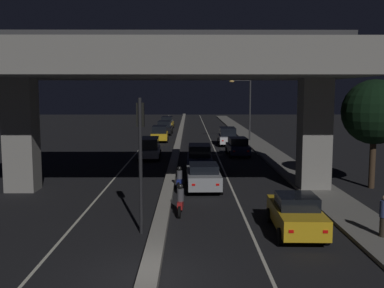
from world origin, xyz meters
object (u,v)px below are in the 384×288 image
(motorcycle_blue_filtering_mid, at_px, (179,180))
(car_taxi_yellow_lead, at_px, (296,214))
(car_dark_blue_fourth, at_px, (238,146))
(car_dark_blue_third, at_px, (200,158))
(car_taxi_yellow_fourth_oncoming, at_px, (167,122))
(car_black_third_oncoming, at_px, (165,128))
(car_white_fifth, at_px, (228,136))
(pedestrian_on_sidewalk, at_px, (384,216))
(motorcycle_red_filtering_near, at_px, (180,202))
(street_lamp, at_px, (247,104))
(car_taxi_yellow_second_oncoming, at_px, (160,133))
(traffic_light_left_of_median, at_px, (140,142))
(car_white_lead_oncoming, at_px, (150,148))
(car_silver_second, at_px, (203,176))

(motorcycle_blue_filtering_mid, bearing_deg, car_taxi_yellow_lead, -144.71)
(car_taxi_yellow_lead, height_order, car_dark_blue_fourth, car_dark_blue_fourth)
(car_dark_blue_third, relative_size, car_dark_blue_fourth, 0.98)
(car_dark_blue_third, xyz_separation_m, car_taxi_yellow_fourth_oncoming, (-4.16, 37.39, 0.02))
(car_black_third_oncoming, relative_size, motorcycle_blue_filtering_mid, 2.45)
(car_white_fifth, height_order, pedestrian_on_sidewalk, car_white_fifth)
(car_black_third_oncoming, xyz_separation_m, motorcycle_red_filtering_near, (2.89, -39.39, -0.32))
(street_lamp, xyz_separation_m, car_dark_blue_third, (-5.80, -19.18, -3.31))
(street_lamp, bearing_deg, car_taxi_yellow_second_oncoming, 179.78)
(pedestrian_on_sidewalk, bearing_deg, car_taxi_yellow_second_oncoming, 107.43)
(traffic_light_left_of_median, distance_m, car_white_fifth, 30.64)
(car_white_lead_oncoming, bearing_deg, car_white_fifth, 139.95)
(car_taxi_yellow_lead, distance_m, motorcycle_blue_filtering_mid, 9.25)
(car_silver_second, height_order, car_dark_blue_third, car_dark_blue_third)
(car_silver_second, relative_size, car_dark_blue_fourth, 1.06)
(car_dark_blue_fourth, bearing_deg, car_white_lead_oncoming, 99.66)
(car_taxi_yellow_lead, xyz_separation_m, motorcycle_red_filtering_near, (-4.72, 2.73, -0.17))
(car_dark_blue_fourth, height_order, motorcycle_red_filtering_near, car_dark_blue_fourth)
(car_white_lead_oncoming, distance_m, motorcycle_blue_filtering_mid, 13.00)
(car_white_lead_oncoming, height_order, car_taxi_yellow_second_oncoming, car_taxi_yellow_second_oncoming)
(traffic_light_left_of_median, distance_m, car_dark_blue_third, 14.79)
(car_taxi_yellow_lead, relative_size, car_taxi_yellow_fourth_oncoming, 1.01)
(car_white_fifth, relative_size, motorcycle_red_filtering_near, 2.55)
(car_silver_second, height_order, car_taxi_yellow_fourth_oncoming, car_taxi_yellow_fourth_oncoming)
(car_dark_blue_fourth, bearing_deg, car_dark_blue_third, 153.34)
(car_taxi_yellow_lead, distance_m, pedestrian_on_sidewalk, 3.29)
(traffic_light_left_of_median, xyz_separation_m, car_taxi_yellow_lead, (6.24, -0.08, -2.91))
(car_dark_blue_fourth, distance_m, car_white_fifth, 7.91)
(car_taxi_yellow_lead, xyz_separation_m, car_silver_second, (-3.49, 8.23, -0.00))
(traffic_light_left_of_median, height_order, pedestrian_on_sidewalk, traffic_light_left_of_median)
(pedestrian_on_sidewalk, bearing_deg, motorcycle_red_filtering_near, 154.82)
(motorcycle_blue_filtering_mid, bearing_deg, car_silver_second, -71.38)
(car_white_lead_oncoming, height_order, pedestrian_on_sidewalk, car_white_lead_oncoming)
(traffic_light_left_of_median, height_order, motorcycle_red_filtering_near, traffic_light_left_of_median)
(car_dark_blue_third, height_order, car_taxi_yellow_second_oncoming, car_dark_blue_third)
(car_taxi_yellow_second_oncoming, bearing_deg, car_black_third_oncoming, 178.20)
(car_taxi_yellow_lead, relative_size, car_dark_blue_third, 1.04)
(car_dark_blue_third, distance_m, car_dark_blue_fourth, 8.53)
(car_dark_blue_fourth, xyz_separation_m, motorcycle_red_filtering_near, (-4.74, -19.37, -0.22))
(traffic_light_left_of_median, relative_size, car_dark_blue_third, 1.30)
(car_dark_blue_third, relative_size, car_white_lead_oncoming, 0.89)
(street_lamp, bearing_deg, traffic_light_left_of_median, -104.21)
(street_lamp, height_order, car_white_fifth, street_lamp)
(traffic_light_left_of_median, bearing_deg, car_black_third_oncoming, 91.86)
(car_dark_blue_third, bearing_deg, car_silver_second, -178.48)
(car_dark_blue_third, height_order, car_black_third_oncoming, car_dark_blue_third)
(traffic_light_left_of_median, xyz_separation_m, car_dark_blue_fourth, (6.26, 22.02, -2.85))
(car_black_third_oncoming, relative_size, motorcycle_red_filtering_near, 2.83)
(motorcycle_red_filtering_near, bearing_deg, motorcycle_blue_filtering_mid, 5.10)
(car_taxi_yellow_lead, xyz_separation_m, car_dark_blue_third, (-3.57, 14.37, 0.18))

